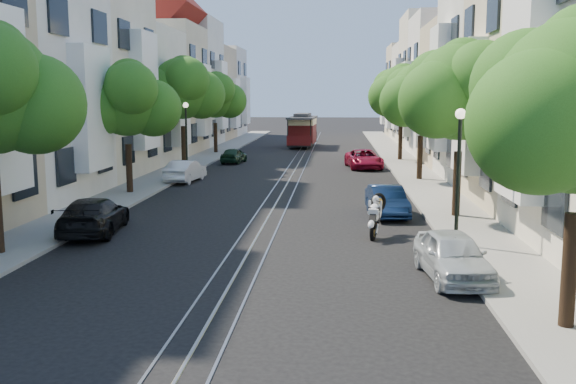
% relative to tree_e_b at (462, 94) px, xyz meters
% --- Properties ---
extents(ground, '(200.00, 200.00, 0.00)m').
position_rel_tree_e_b_xyz_m(ground, '(-7.26, 19.02, -4.73)').
color(ground, black).
rests_on(ground, ground).
extents(sidewalk_east, '(2.50, 80.00, 0.12)m').
position_rel_tree_e_b_xyz_m(sidewalk_east, '(-0.01, 19.02, -4.67)').
color(sidewalk_east, gray).
rests_on(sidewalk_east, ground).
extents(sidewalk_west, '(2.50, 80.00, 0.12)m').
position_rel_tree_e_b_xyz_m(sidewalk_west, '(-14.51, 19.02, -4.67)').
color(sidewalk_west, gray).
rests_on(sidewalk_west, ground).
extents(rail_left, '(0.06, 80.00, 0.02)m').
position_rel_tree_e_b_xyz_m(rail_left, '(-7.81, 19.02, -4.72)').
color(rail_left, gray).
rests_on(rail_left, ground).
extents(rail_slot, '(0.06, 80.00, 0.02)m').
position_rel_tree_e_b_xyz_m(rail_slot, '(-7.26, 19.02, -4.72)').
color(rail_slot, gray).
rests_on(rail_slot, ground).
extents(rail_right, '(0.06, 80.00, 0.02)m').
position_rel_tree_e_b_xyz_m(rail_right, '(-6.71, 19.02, -4.72)').
color(rail_right, gray).
rests_on(rail_right, ground).
extents(lane_line, '(0.08, 80.00, 0.01)m').
position_rel_tree_e_b_xyz_m(lane_line, '(-7.26, 19.02, -4.73)').
color(lane_line, tan).
rests_on(lane_line, ground).
extents(townhouses_east, '(7.75, 72.00, 12.00)m').
position_rel_tree_e_b_xyz_m(townhouses_east, '(4.61, 18.94, 0.45)').
color(townhouses_east, beige).
rests_on(townhouses_east, ground).
extents(townhouses_west, '(7.75, 72.00, 11.76)m').
position_rel_tree_e_b_xyz_m(townhouses_west, '(-19.13, 18.94, 0.35)').
color(townhouses_west, silver).
rests_on(townhouses_west, ground).
extents(tree_e_b, '(4.93, 4.08, 6.68)m').
position_rel_tree_e_b_xyz_m(tree_e_b, '(0.00, 0.00, 0.00)').
color(tree_e_b, black).
rests_on(tree_e_b, ground).
extents(tree_e_c, '(4.84, 3.99, 6.52)m').
position_rel_tree_e_b_xyz_m(tree_e_c, '(-0.00, 11.00, -0.13)').
color(tree_e_c, black).
rests_on(tree_e_c, ground).
extents(tree_e_d, '(5.01, 4.16, 6.85)m').
position_rel_tree_e_b_xyz_m(tree_e_d, '(0.00, 22.00, 0.13)').
color(tree_e_d, black).
rests_on(tree_e_d, ground).
extents(tree_w_b, '(4.72, 3.87, 6.27)m').
position_rel_tree_e_b_xyz_m(tree_w_b, '(-14.40, 5.00, -0.34)').
color(tree_w_b, black).
rests_on(tree_w_b, ground).
extents(tree_w_c, '(5.13, 4.28, 7.09)m').
position_rel_tree_e_b_xyz_m(tree_w_c, '(-14.40, 16.00, 0.34)').
color(tree_w_c, black).
rests_on(tree_w_c, ground).
extents(tree_w_d, '(4.84, 3.99, 6.52)m').
position_rel_tree_e_b_xyz_m(tree_w_d, '(-14.40, 27.00, -0.13)').
color(tree_w_d, black).
rests_on(tree_w_d, ground).
extents(lamp_east, '(0.32, 0.32, 4.16)m').
position_rel_tree_e_b_xyz_m(lamp_east, '(-0.96, -4.98, -1.89)').
color(lamp_east, black).
rests_on(lamp_east, ground).
extents(lamp_west, '(0.32, 0.32, 4.16)m').
position_rel_tree_e_b_xyz_m(lamp_west, '(-13.56, 13.02, -1.89)').
color(lamp_west, black).
rests_on(lamp_west, ground).
extents(sportbike_rider, '(0.72, 1.71, 1.46)m').
position_rel_tree_e_b_xyz_m(sportbike_rider, '(-3.35, -3.55, -3.94)').
color(sportbike_rider, black).
rests_on(sportbike_rider, ground).
extents(cable_car, '(2.57, 7.40, 2.81)m').
position_rel_tree_e_b_xyz_m(cable_car, '(-7.76, 34.45, -3.07)').
color(cable_car, black).
rests_on(cable_car, ground).
extents(parked_car_e_near, '(1.82, 3.75, 1.23)m').
position_rel_tree_e_b_xyz_m(parked_car_e_near, '(-1.66, -8.37, -4.12)').
color(parked_car_e_near, '#B4BCC1').
rests_on(parked_car_e_near, ground).
extents(parked_car_e_mid, '(1.61, 3.65, 1.17)m').
position_rel_tree_e_b_xyz_m(parked_car_e_mid, '(-2.65, 0.35, -4.15)').
color(parked_car_e_mid, '#0B1B3B').
rests_on(parked_car_e_mid, ground).
extents(parked_car_e_far, '(2.57, 4.63, 1.22)m').
position_rel_tree_e_b_xyz_m(parked_car_e_far, '(-2.86, 17.06, -4.12)').
color(parked_car_e_far, maroon).
rests_on(parked_car_e_far, ground).
extents(parked_car_w_near, '(2.23, 4.46, 1.24)m').
position_rel_tree_e_b_xyz_m(parked_car_w_near, '(-12.86, -3.72, -4.11)').
color(parked_car_w_near, black).
rests_on(parked_car_w_near, ground).
extents(parked_car_w_mid, '(1.67, 3.74, 1.19)m').
position_rel_tree_e_b_xyz_m(parked_car_w_mid, '(-12.86, 9.67, -4.14)').
color(parked_car_w_mid, silver).
rests_on(parked_car_w_mid, ground).
extents(parked_car_w_far, '(1.66, 3.31, 1.08)m').
position_rel_tree_e_b_xyz_m(parked_car_w_far, '(-11.79, 19.72, -4.19)').
color(parked_car_w_far, black).
rests_on(parked_car_w_far, ground).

